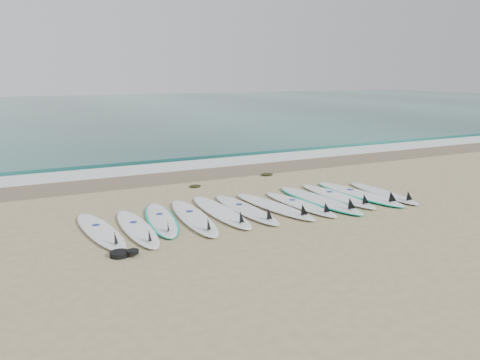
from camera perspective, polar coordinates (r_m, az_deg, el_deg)
name	(u,v)px	position (r m, az deg, el deg)	size (l,w,h in m)	color
ground	(259,210)	(10.47, 2.34, -3.63)	(120.00, 120.00, 0.00)	tan
ocean	(73,110)	(41.69, -19.73, 8.04)	(120.00, 55.00, 0.03)	#1F615A
wet_sand_band	(194,175)	(14.09, -5.64, 0.65)	(120.00, 1.80, 0.01)	brown
foam_band	(179,166)	(15.38, -7.49, 1.69)	(120.00, 1.40, 0.04)	silver
wave_crest	(165,158)	(16.78, -9.15, 2.67)	(120.00, 1.00, 0.10)	#1F615A
surfboard_0	(101,231)	(9.27, -16.59, -6.00)	(0.83, 2.66, 0.33)	white
surfboard_1	(137,228)	(9.26, -12.39, -5.77)	(0.54, 2.56, 0.33)	white
surfboard_2	(161,219)	(9.75, -9.57, -4.75)	(0.95, 2.55, 0.32)	white
surfboard_3	(194,217)	(9.75, -5.60, -4.55)	(0.77, 2.82, 0.36)	white
surfboard_4	(222,212)	(10.09, -2.27, -3.89)	(0.60, 2.77, 0.35)	white
surfboard_5	(247,209)	(10.27, 0.82, -3.60)	(0.68, 2.69, 0.34)	white
surfboard_6	(275,206)	(10.52, 4.33, -3.23)	(0.99, 2.74, 0.34)	white
surfboard_7	(301,204)	(10.78, 7.44, -2.94)	(0.77, 2.53, 0.32)	white
surfboard_8	(320,200)	(11.19, 9.71, -2.42)	(0.92, 2.95, 0.37)	silver
surfboard_9	(338,196)	(11.62, 11.90, -1.92)	(0.66, 2.70, 0.34)	white
surfboard_10	(359,194)	(11.97, 14.35, -1.65)	(0.96, 2.91, 0.36)	white
surfboard_11	(384,193)	(12.22, 17.13, -1.52)	(0.63, 2.52, 0.32)	white
seaweed_near	(195,186)	(12.56, -5.48, -0.73)	(0.32, 0.25, 0.06)	black
seaweed_far	(267,174)	(13.96, 3.31, 0.70)	(0.37, 0.29, 0.07)	black
leash_coil	(122,254)	(8.09, -14.14, -8.68)	(0.46, 0.36, 0.11)	black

